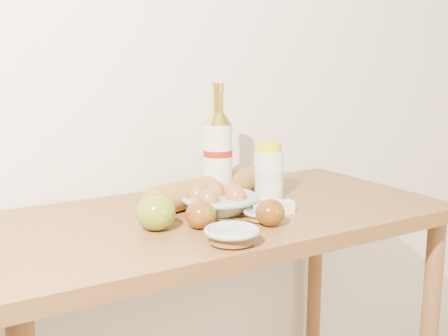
% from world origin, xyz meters
% --- Properties ---
extents(back_wall, '(3.50, 0.02, 2.60)m').
position_xyz_m(back_wall, '(0.00, 1.51, 1.30)').
color(back_wall, silver).
rests_on(back_wall, ground).
extents(table, '(1.20, 0.60, 0.90)m').
position_xyz_m(table, '(0.00, 1.18, 0.78)').
color(table, brown).
rests_on(table, ground).
extents(bourbon_bottle, '(0.10, 0.10, 0.33)m').
position_xyz_m(bourbon_bottle, '(0.06, 1.28, 1.03)').
color(bourbon_bottle, beige).
rests_on(bourbon_bottle, table).
extents(cream_bottle, '(0.08, 0.08, 0.16)m').
position_xyz_m(cream_bottle, '(0.20, 1.23, 0.97)').
color(cream_bottle, white).
rests_on(cream_bottle, table).
extents(egg_bowl, '(0.23, 0.23, 0.07)m').
position_xyz_m(egg_bowl, '(-0.00, 1.18, 0.93)').
color(egg_bowl, '#96A49F').
rests_on(egg_bowl, table).
extents(baguette, '(0.46, 0.19, 0.08)m').
position_xyz_m(baguette, '(0.03, 1.27, 0.94)').
color(baguette, '#A87A33').
rests_on(baguette, table).
extents(apple_yellowgreen, '(0.12, 0.12, 0.08)m').
position_xyz_m(apple_yellowgreen, '(-0.20, 1.12, 0.94)').
color(apple_yellowgreen, olive).
rests_on(apple_yellowgreen, table).
extents(apple_redgreen_front, '(0.07, 0.07, 0.07)m').
position_xyz_m(apple_redgreen_front, '(-0.11, 1.08, 0.93)').
color(apple_redgreen_front, '#96080F').
rests_on(apple_redgreen_front, table).
extents(apple_redgreen_right, '(0.09, 0.09, 0.07)m').
position_xyz_m(apple_redgreen_right, '(0.04, 1.01, 0.93)').
color(apple_redgreen_right, '#880807').
rests_on(apple_redgreen_right, table).
extents(sugar_bowl, '(0.16, 0.16, 0.03)m').
position_xyz_m(sugar_bowl, '(-0.10, 0.94, 0.92)').
color(sugar_bowl, '#98A6A1').
rests_on(sugar_bowl, table).
extents(syrup_bowl, '(0.12, 0.12, 0.03)m').
position_xyz_m(syrup_bowl, '(0.05, 1.05, 0.91)').
color(syrup_bowl, '#909D99').
rests_on(syrup_bowl, table).
extents(butter_stick, '(0.12, 0.04, 0.03)m').
position_xyz_m(butter_stick, '(0.10, 1.08, 0.92)').
color(butter_stick, beige).
rests_on(butter_stick, table).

